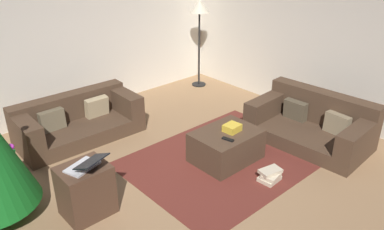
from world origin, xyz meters
name	(u,v)px	position (x,y,z in m)	size (l,w,h in m)	color
ground_plane	(190,194)	(0.00, 0.00, 0.00)	(6.40, 6.40, 0.00)	#93704C
rear_partition	(59,39)	(0.00, 3.14, 1.30)	(6.40, 0.12, 2.60)	silver
corner_partition	(340,42)	(3.14, 0.00, 1.30)	(0.12, 6.40, 2.60)	silver
couch_left	(77,121)	(-0.29, 2.23, 0.26)	(1.82, 0.89, 0.63)	#473323
couch_right	(313,124)	(2.26, -0.23, 0.27)	(1.07, 1.75, 0.70)	#473323
ottoman	(226,146)	(0.89, 0.25, 0.21)	(0.88, 0.66, 0.43)	#473323
gift_box	(232,128)	(0.96, 0.22, 0.47)	(0.21, 0.18, 0.10)	gold
tv_remote	(228,139)	(0.74, 0.09, 0.44)	(0.05, 0.16, 0.02)	black
side_table	(86,190)	(-1.06, 0.51, 0.30)	(0.52, 0.44, 0.59)	#4C3323
laptop	(86,165)	(-1.05, 0.46, 0.65)	(0.44, 0.46, 0.17)	silver
book_stack	(270,176)	(0.94, -0.47, 0.07)	(0.31, 0.25, 0.15)	beige
corner_lamp	(199,13)	(2.58, 2.60, 1.46)	(0.36, 0.36, 1.71)	black
area_rug	(226,159)	(0.89, 0.25, 0.00)	(2.60, 2.00, 0.01)	maroon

